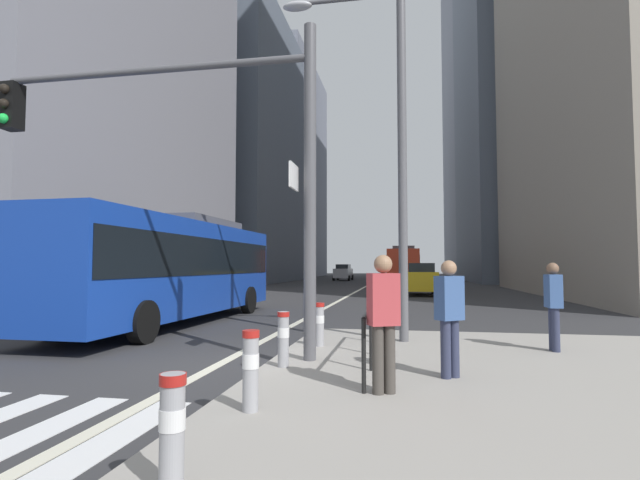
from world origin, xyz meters
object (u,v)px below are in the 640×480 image
at_px(city_bus_blue_oncoming, 173,264).
at_px(bollard_right, 283,336).
at_px(bollard_left, 251,366).
at_px(pedestrian_far, 383,315).
at_px(pedestrian_waiting, 449,312).
at_px(traffic_signal_gantry, 196,141).
at_px(city_bus_red_receding, 405,265).
at_px(city_bus_red_distant, 401,265).
at_px(car_oncoming_mid, 343,272).
at_px(bollard_front, 172,426).
at_px(street_lamp_post, 402,109).
at_px(car_receding_near, 420,279).
at_px(pedestrian_walking, 553,302).
at_px(sedan_white_oncoming, 77,291).
at_px(bollard_back, 320,322).

height_order(city_bus_blue_oncoming, bollard_right, city_bus_blue_oncoming).
xyz_separation_m(bollard_left, pedestrian_far, (1.46, 1.01, 0.50)).
bearing_deg(pedestrian_waiting, traffic_signal_gantry, 168.77).
bearing_deg(pedestrian_far, city_bus_red_receding, 89.66).
relative_size(bollard_left, bollard_right, 1.02).
relative_size(city_bus_red_distant, bollard_right, 13.15).
height_order(city_bus_red_receding, car_oncoming_mid, city_bus_red_receding).
distance_m(city_bus_red_distant, bollard_front, 57.64).
height_order(traffic_signal_gantry, bollard_front, traffic_signal_gantry).
distance_m(traffic_signal_gantry, street_lamp_post, 4.61).
relative_size(bollard_front, pedestrian_far, 0.48).
relative_size(bollard_front, pedestrian_waiting, 0.50).
xyz_separation_m(city_bus_red_receding, car_receding_near, (0.95, -13.01, -0.85)).
distance_m(bollard_left, pedestrian_waiting, 3.17).
bearing_deg(bollard_right, pedestrian_walking, 25.58).
bearing_deg(bollard_front, car_oncoming_mid, 96.13).
relative_size(city_bus_blue_oncoming, bollard_front, 12.88).
relative_size(car_oncoming_mid, traffic_signal_gantry, 0.70).
bearing_deg(bollard_front, car_receding_near, 84.37).
relative_size(city_bus_blue_oncoming, bollard_right, 12.38).
relative_size(car_oncoming_mid, pedestrian_waiting, 2.62).
height_order(city_bus_red_receding, street_lamp_post, street_lamp_post).
xyz_separation_m(sedan_white_oncoming, bollard_back, (8.56, -3.86, -0.35)).
height_order(car_oncoming_mid, bollard_back, car_oncoming_mid).
xyz_separation_m(pedestrian_waiting, pedestrian_far, (-0.92, -1.04, 0.04)).
bearing_deg(pedestrian_walking, city_bus_blue_oncoming, 159.23).
bearing_deg(city_bus_red_receding, car_oncoming_mid, 117.09).
distance_m(city_bus_blue_oncoming, bollard_left, 10.01).
height_order(sedan_white_oncoming, pedestrian_waiting, sedan_white_oncoming).
bearing_deg(city_bus_red_distant, sedan_white_oncoming, -101.57).
height_order(city_bus_red_distant, pedestrian_walking, city_bus_red_distant).
relative_size(city_bus_red_distant, pedestrian_far, 6.56).
bearing_deg(pedestrian_waiting, bollard_left, -139.26).
bearing_deg(city_bus_blue_oncoming, bollard_front, -62.36).
distance_m(city_bus_red_receding, pedestrian_walking, 32.60).
bearing_deg(city_bus_blue_oncoming, city_bus_red_receding, 76.26).
height_order(bollard_right, pedestrian_far, pedestrian_far).
bearing_deg(pedestrian_waiting, bollard_back, 135.53).
xyz_separation_m(sedan_white_oncoming, traffic_signal_gantry, (6.48, -5.31, 3.14)).
height_order(city_bus_blue_oncoming, sedan_white_oncoming, city_bus_blue_oncoming).
xyz_separation_m(car_receding_near, pedestrian_walking, (1.93, -19.46, 0.11)).
bearing_deg(bollard_back, street_lamp_post, 28.53).
relative_size(city_bus_red_receding, pedestrian_far, 6.46).
xyz_separation_m(car_receding_near, pedestrian_waiting, (-0.25, -22.04, 0.12)).
bearing_deg(city_bus_blue_oncoming, pedestrian_waiting, -39.36).
bearing_deg(sedan_white_oncoming, bollard_left, -43.93).
bearing_deg(pedestrian_walking, city_bus_red_distant, 93.82).
bearing_deg(city_bus_blue_oncoming, bollard_back, -36.80).
xyz_separation_m(bollard_front, bollard_right, (-0.29, 4.28, 0.02)).
xyz_separation_m(sedan_white_oncoming, pedestrian_waiting, (10.94, -6.20, 0.12)).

